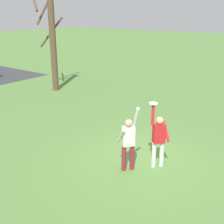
{
  "coord_description": "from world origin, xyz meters",
  "views": [
    {
      "loc": [
        -7.36,
        -4.24,
        4.62
      ],
      "look_at": [
        -0.42,
        0.94,
        1.6
      ],
      "focal_mm": 46.34,
      "sensor_mm": 36.0,
      "label": 1
    }
  ],
  "objects": [
    {
      "name": "person_catcher",
      "position": [
        -0.06,
        -0.57,
        0.98
      ],
      "size": [
        0.56,
        0.55,
        2.08
      ],
      "rotation": [
        0.0,
        0.0,
        2.43
      ],
      "color": "silver",
      "rests_on": "ground_plane"
    },
    {
      "name": "frisbee_disc",
      "position": [
        -0.23,
        -0.42,
        2.09
      ],
      "size": [
        0.26,
        0.26,
        0.02
      ],
      "primitive_type": "cylinder",
      "color": "white",
      "rests_on": "person_catcher"
    },
    {
      "name": "bare_tree_tall",
      "position": [
        4.49,
        9.02,
        3.01
      ],
      "size": [
        2.4,
        1.73,
        6.11
      ],
      "color": "brown",
      "rests_on": "ground_plane"
    },
    {
      "name": "ground_plane",
      "position": [
        0.0,
        0.0,
        0.0
      ],
      "size": [
        120.0,
        120.0,
        0.0
      ],
      "primitive_type": "plane",
      "color": "#567F3D"
    },
    {
      "name": "person_defender",
      "position": [
        -0.78,
        0.06,
        0.98
      ],
      "size": [
        0.65,
        0.65,
        2.05
      ],
      "rotation": [
        0.0,
        0.0,
        5.57
      ],
      "color": "maroon",
      "rests_on": "ground_plane"
    }
  ]
}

